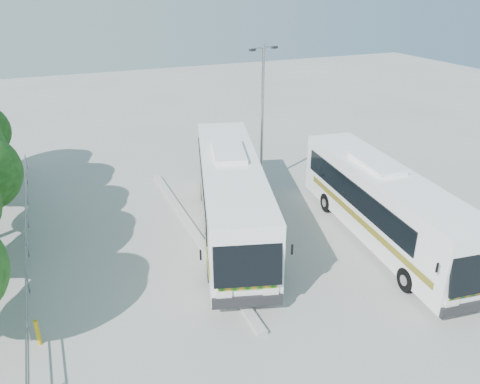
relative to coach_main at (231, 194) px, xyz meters
name	(u,v)px	position (x,y,z in m)	size (l,w,h in m)	color
ground	(253,244)	(0.45, -1.67, -2.05)	(100.00, 100.00, 0.00)	#A3A39D
kerb_divider	(195,233)	(-1.85, 0.33, -1.98)	(0.40, 16.00, 0.15)	#B2B2AD
railing	(26,233)	(-9.55, 2.33, -1.31)	(0.06, 22.00, 1.00)	gray
coach_main	(231,194)	(0.00, 0.00, 0.00)	(6.41, 13.70, 3.75)	white
coach_adjacent	(384,204)	(6.38, -3.67, -0.13)	(4.10, 12.88, 3.51)	white
lamppost	(262,110)	(4.02, 5.00, 2.59)	(2.01, 0.80, 8.42)	#979A9F
bollard	(38,333)	(-9.25, -4.99, -1.54)	(0.14, 0.14, 1.02)	#C49D0B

